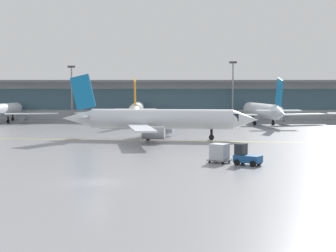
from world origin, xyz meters
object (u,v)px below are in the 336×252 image
(baggage_tug, at_px, (246,156))
(gate_airplane_1, at_px, (2,110))
(taxiing_regional_jet, at_px, (159,120))
(cargo_dolly_lead, at_px, (219,152))
(gate_airplane_2, at_px, (137,110))
(gate_airplane_3, at_px, (262,111))
(apron_light_mast_2, at_px, (233,88))
(apron_light_mast_1, at_px, (72,90))

(baggage_tug, bearing_deg, gate_airplane_1, 158.88)
(taxiing_regional_jet, distance_m, cargo_dolly_lead, 24.95)
(gate_airplane_2, height_order, gate_airplane_3, same)
(gate_airplane_2, xyz_separation_m, apron_light_mast_2, (22.25, 9.17, 4.80))
(cargo_dolly_lead, bearing_deg, taxiing_regional_jet, 138.60)
(gate_airplane_2, xyz_separation_m, taxiing_regional_jet, (5.91, -36.68, 0.04))
(cargo_dolly_lead, height_order, apron_light_mast_1, apron_light_mast_1)
(gate_airplane_1, relative_size, apron_light_mast_1, 2.12)
(gate_airplane_3, distance_m, apron_light_mast_1, 45.89)
(gate_airplane_3, relative_size, taxiing_regional_jet, 0.99)
(cargo_dolly_lead, relative_size, apron_light_mast_1, 0.20)
(gate_airplane_2, distance_m, apron_light_mast_1, 19.49)
(taxiing_regional_jet, relative_size, cargo_dolly_lead, 11.20)
(apron_light_mast_1, bearing_deg, taxiing_regional_jet, -64.43)
(baggage_tug, height_order, cargo_dolly_lead, baggage_tug)
(gate_airplane_1, xyz_separation_m, apron_light_mast_1, (13.57, 10.19, 4.44))
(cargo_dolly_lead, bearing_deg, apron_light_mast_2, 115.00)
(gate_airplane_3, relative_size, apron_light_mast_1, 2.23)
(baggage_tug, height_order, apron_light_mast_2, apron_light_mast_2)
(taxiing_regional_jet, xyz_separation_m, baggage_tug, (9.23, -25.51, -2.03))
(baggage_tug, relative_size, cargo_dolly_lead, 1.12)
(gate_airplane_3, xyz_separation_m, apron_light_mast_1, (-43.03, 15.35, 4.30))
(gate_airplane_1, height_order, baggage_tug, gate_airplane_1)
(baggage_tug, xyz_separation_m, apron_light_mast_2, (7.11, 71.37, 6.79))
(gate_airplane_2, bearing_deg, apron_light_mast_1, 56.83)
(gate_airplane_1, relative_size, apron_light_mast_2, 1.97)
(baggage_tug, bearing_deg, gate_airplane_2, 136.47)
(taxiing_regional_jet, relative_size, baggage_tug, 10.01)
(gate_airplane_1, distance_m, taxiing_regional_jet, 50.94)
(baggage_tug, bearing_deg, taxiing_regional_jet, 142.67)
(gate_airplane_3, height_order, taxiing_regional_jet, taxiing_regional_jet)
(cargo_dolly_lead, bearing_deg, baggage_tug, -0.00)
(gate_airplane_2, distance_m, gate_airplane_3, 27.30)
(taxiing_regional_jet, bearing_deg, gate_airplane_1, 141.12)
(taxiing_regional_jet, distance_m, baggage_tug, 27.21)
(gate_airplane_3, bearing_deg, cargo_dolly_lead, 160.25)
(gate_airplane_3, relative_size, baggage_tug, 9.87)
(gate_airplane_3, relative_size, cargo_dolly_lead, 11.04)
(apron_light_mast_1, bearing_deg, cargo_dolly_lead, -67.61)
(gate_airplane_3, distance_m, cargo_dolly_lead, 56.82)
(apron_light_mast_1, bearing_deg, gate_airplane_2, -30.90)
(gate_airplane_1, bearing_deg, gate_airplane_3, -94.36)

